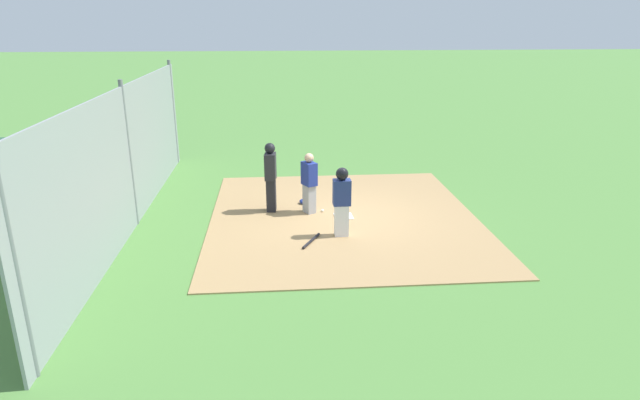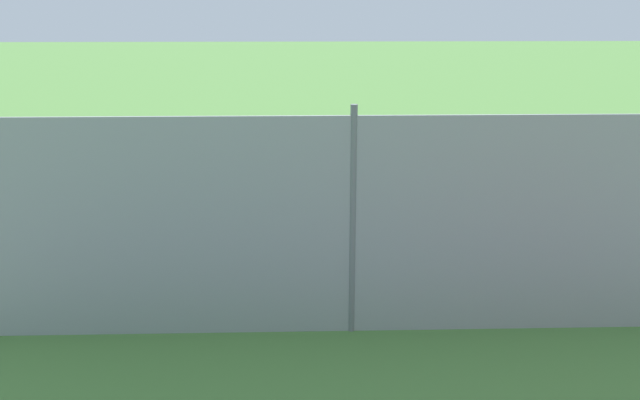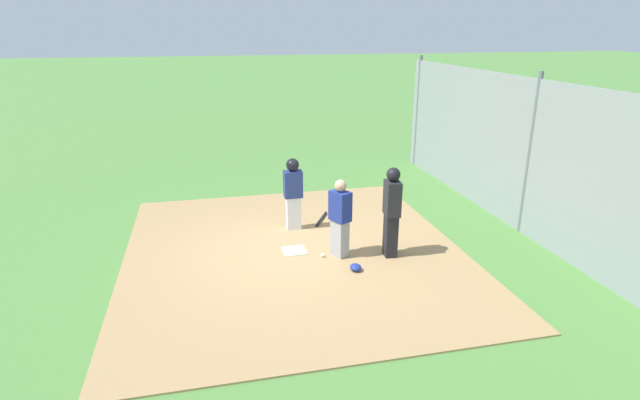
% 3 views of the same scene
% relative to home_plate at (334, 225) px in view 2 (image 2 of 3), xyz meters
% --- Properties ---
extents(ground_plane, '(140.00, 140.00, 0.00)m').
position_rel_home_plate_xyz_m(ground_plane, '(0.00, 0.00, -0.04)').
color(ground_plane, '#51843D').
extents(dirt_infield, '(7.20, 6.40, 0.03)m').
position_rel_home_plate_xyz_m(dirt_infield, '(0.00, 0.00, -0.03)').
color(dirt_infield, '#A88456').
rests_on(dirt_infield, ground_plane).
extents(home_plate, '(0.46, 0.46, 0.02)m').
position_rel_home_plate_xyz_m(home_plate, '(0.00, 0.00, 0.00)').
color(home_plate, white).
rests_on(home_plate, dirt_infield).
extents(catcher, '(0.46, 0.41, 1.51)m').
position_rel_home_plate_xyz_m(catcher, '(-0.38, -0.81, 0.76)').
color(catcher, '#9E9EA3').
rests_on(catcher, dirt_infield).
extents(umpire, '(0.40, 0.30, 1.73)m').
position_rel_home_plate_xyz_m(umpire, '(-0.58, -1.74, 0.90)').
color(umpire, black).
rests_on(umpire, dirt_infield).
extents(runner, '(0.27, 0.38, 1.55)m').
position_rel_home_plate_xyz_m(runner, '(1.16, -0.19, 0.86)').
color(runner, silver).
rests_on(runner, dirt_infield).
extents(baseball_bat, '(0.77, 0.44, 0.06)m').
position_rel_home_plate_xyz_m(baseball_bat, '(1.50, -0.89, 0.02)').
color(baseball_bat, black).
rests_on(baseball_bat, dirt_infield).
extents(catcher_mask, '(0.24, 0.20, 0.12)m').
position_rel_home_plate_xyz_m(catcher_mask, '(-1.05, -0.92, 0.05)').
color(catcher_mask, navy).
rests_on(catcher_mask, dirt_infield).
extents(baseball, '(0.07, 0.07, 0.07)m').
position_rel_home_plate_xyz_m(baseball, '(-0.38, -0.48, 0.03)').
color(baseball, white).
rests_on(baseball, dirt_infield).
extents(backstop_fence, '(12.00, 0.10, 3.35)m').
position_rel_home_plate_xyz_m(backstop_fence, '(0.00, -4.92, 1.56)').
color(backstop_fence, '#93999E').
rests_on(backstop_fence, ground_plane).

